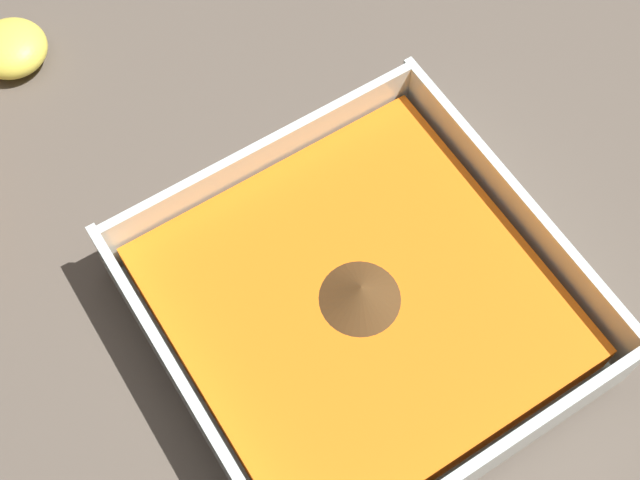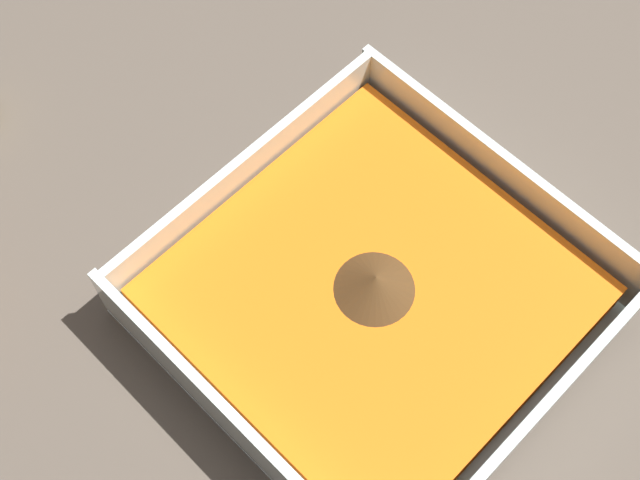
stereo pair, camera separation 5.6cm
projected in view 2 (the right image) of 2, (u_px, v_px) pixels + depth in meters
name	position (u px, v px, depth m)	size (l,w,h in m)	color
ground_plane	(337.00, 344.00, 0.56)	(4.00, 4.00, 0.00)	brown
square_dish	(376.00, 302.00, 0.55)	(0.24, 0.24, 0.06)	silver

